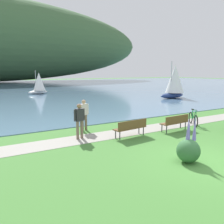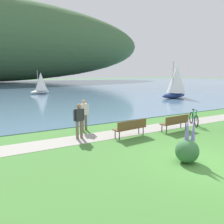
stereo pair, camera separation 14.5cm
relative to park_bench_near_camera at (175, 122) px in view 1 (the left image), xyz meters
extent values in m
plane|color=#478438|center=(-2.43, -3.70, -0.52)|extent=(200.00, 200.00, 0.00)
cube|color=#5B7F9E|center=(-2.43, 43.55, -0.50)|extent=(180.00, 80.00, 0.04)
cube|color=#A39E93|center=(-2.43, 1.13, -0.52)|extent=(60.00, 1.50, 0.01)
cube|color=brown|center=(-0.01, 0.08, -0.07)|extent=(1.83, 0.60, 0.05)
cube|color=brown|center=(0.01, -0.13, 0.15)|extent=(1.80, 0.16, 0.40)
cylinder|color=#2D2D33|center=(-0.78, 0.19, -0.30)|extent=(0.05, 0.05, 0.45)
cylinder|color=#2D2D33|center=(0.75, 0.30, -0.30)|extent=(0.05, 0.05, 0.45)
cylinder|color=#2D2D33|center=(-0.76, -0.14, -0.30)|extent=(0.05, 0.05, 0.45)
cylinder|color=#2D2D33|center=(0.77, -0.04, -0.30)|extent=(0.05, 0.05, 0.45)
cube|color=brown|center=(-2.81, 0.31, -0.07)|extent=(1.84, 0.64, 0.05)
cube|color=brown|center=(-2.79, 0.10, 0.15)|extent=(1.80, 0.21, 0.40)
cylinder|color=#2D2D33|center=(-3.58, 0.40, -0.30)|extent=(0.05, 0.05, 0.45)
cylinder|color=#2D2D33|center=(-2.06, 0.54, -0.30)|extent=(0.05, 0.05, 0.45)
cylinder|color=#2D2D33|center=(-3.55, 0.07, -0.30)|extent=(0.05, 0.05, 0.45)
cylinder|color=#2D2D33|center=(-2.03, 0.21, -0.30)|extent=(0.05, 0.05, 0.45)
torus|color=black|center=(1.71, 0.03, -0.16)|extent=(0.44, 0.64, 0.72)
torus|color=black|center=(2.28, 0.91, -0.16)|extent=(0.44, 0.64, 0.72)
cylinder|color=#1E8C4C|center=(1.89, 0.31, 0.15)|extent=(0.37, 0.53, 0.61)
cylinder|color=#1E8C4C|center=(1.91, 0.35, 0.41)|extent=(0.39, 0.57, 0.09)
cylinder|color=#1E8C4C|center=(2.07, 0.59, 0.12)|extent=(0.10, 0.13, 0.54)
cylinder|color=#1E8C4C|center=(2.17, 0.73, -0.15)|extent=(0.26, 0.37, 0.05)
cylinder|color=#1E8C4C|center=(2.19, 0.76, 0.11)|extent=(0.23, 0.32, 0.56)
cylinder|color=#1E8C4C|center=(1.72, 0.05, 0.14)|extent=(0.08, 0.09, 0.60)
cube|color=black|center=(2.09, 0.62, 0.42)|extent=(0.22, 0.26, 0.05)
cylinder|color=black|center=(1.73, 0.07, 0.48)|extent=(0.28, 0.41, 0.02)
cylinder|color=#72604C|center=(-4.36, 2.63, -0.08)|extent=(0.14, 0.14, 0.88)
cylinder|color=#72604C|center=(-4.12, 2.67, -0.08)|extent=(0.14, 0.14, 0.88)
cube|color=silver|center=(-4.24, 2.65, 0.66)|extent=(0.42, 0.29, 0.60)
sphere|color=tan|center=(-4.24, 2.65, 1.08)|extent=(0.22, 0.22, 0.22)
cylinder|color=silver|center=(-4.49, 2.60, 0.66)|extent=(0.09, 0.09, 0.56)
cylinder|color=silver|center=(-3.98, 2.70, 0.66)|extent=(0.09, 0.09, 0.56)
cylinder|color=#72604C|center=(-5.21, 1.24, -0.08)|extent=(0.14, 0.14, 0.88)
cylinder|color=#72604C|center=(-4.97, 1.29, -0.08)|extent=(0.14, 0.14, 0.88)
cube|color=#2D2D33|center=(-5.09, 1.27, 0.66)|extent=(0.42, 0.29, 0.60)
sphere|color=#9E7051|center=(-5.09, 1.27, 1.08)|extent=(0.22, 0.22, 0.22)
cylinder|color=#2D2D33|center=(-5.34, 1.22, 0.66)|extent=(0.09, 0.09, 0.56)
cylinder|color=#2D2D33|center=(-4.83, 1.32, 0.66)|extent=(0.09, 0.09, 0.56)
ellipsoid|color=#386B3D|center=(-2.92, -3.49, -0.10)|extent=(0.84, 0.84, 0.85)
cylinder|color=#386B3D|center=(-2.95, -3.44, 0.22)|extent=(0.02, 0.02, 0.12)
cone|color=#7A6BC6|center=(-2.95, -3.44, 0.68)|extent=(0.13, 0.13, 0.80)
cylinder|color=#386B3D|center=(-2.82, -3.37, 0.22)|extent=(0.02, 0.02, 0.12)
cone|color=#7A6BC6|center=(-2.82, -3.37, 0.62)|extent=(0.11, 0.11, 0.68)
cylinder|color=#386B3D|center=(-2.90, -3.46, 0.22)|extent=(0.02, 0.02, 0.12)
cone|color=#7A6BC6|center=(-2.90, -3.46, 0.59)|extent=(0.10, 0.10, 0.64)
cylinder|color=#386B3D|center=(-2.72, -3.54, 0.22)|extent=(0.02, 0.02, 0.12)
cone|color=#7A6BC6|center=(-2.72, -3.54, 0.72)|extent=(0.14, 0.14, 0.88)
ellipsoid|color=navy|center=(11.44, 11.67, -0.15)|extent=(3.79, 1.23, 0.66)
cylinder|color=#B2B2B2|center=(11.15, 11.65, 2.05)|extent=(0.09, 0.09, 3.75)
cone|color=white|center=(11.79, 11.69, 1.86)|extent=(2.33, 2.33, 3.37)
ellipsoid|color=white|center=(-1.34, 25.52, -0.23)|extent=(2.96, 1.34, 0.50)
cylinder|color=#B2B2B2|center=(-1.56, 25.48, 1.45)|extent=(0.07, 0.07, 2.86)
cone|color=white|center=(-1.08, 25.57, 1.31)|extent=(1.99, 1.99, 2.57)
camera|label=1|loc=(-9.34, -8.95, 2.69)|focal=37.44mm
camera|label=2|loc=(-9.22, -9.02, 2.69)|focal=37.44mm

